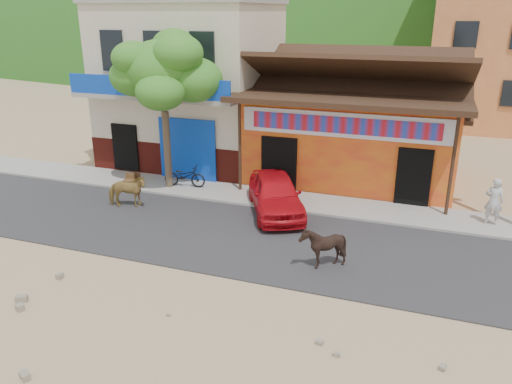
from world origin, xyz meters
TOP-DOWN VIEW (x-y plane):
  - ground at (0.00, 0.00)m, footprint 120.00×120.00m
  - road at (0.00, 2.50)m, footprint 60.00×5.00m
  - sidewalk at (0.00, 6.00)m, footprint 60.00×2.00m
  - dance_club at (2.00, 10.00)m, footprint 8.00×6.00m
  - cafe_building at (-5.50, 10.00)m, footprint 7.00×6.00m
  - tree at (-4.60, 5.80)m, footprint 3.00×3.00m
  - cow_tan at (-5.02, 3.49)m, footprint 1.55×1.10m
  - cow_dark at (2.56, 1.44)m, footprint 1.21×1.10m
  - red_car at (0.15, 4.80)m, footprint 3.24×4.33m
  - scooter at (-4.00, 5.98)m, footprint 1.74×0.82m
  - pedestrian at (7.18, 6.04)m, footprint 0.61×0.43m
  - cafe_chair_left at (-6.15, 5.30)m, footprint 0.47×0.47m
  - cafe_chair_right at (-6.00, 5.49)m, footprint 0.51×0.51m

SIDE VIEW (x-z plane):
  - ground at x=0.00m, z-range 0.00..0.00m
  - road at x=0.00m, z-range 0.00..0.04m
  - sidewalk at x=0.00m, z-range 0.00..0.12m
  - cafe_chair_right at x=-6.00m, z-range 0.12..0.99m
  - scooter at x=-4.00m, z-range 0.12..1.00m
  - cafe_chair_left at x=-6.15m, z-range 0.12..1.02m
  - cow_tan at x=-5.02m, z-range 0.04..1.23m
  - cow_dark at x=2.56m, z-range 0.04..1.26m
  - red_car at x=0.15m, z-range 0.04..1.41m
  - pedestrian at x=7.18m, z-range 0.12..1.69m
  - dance_club at x=2.00m, z-range 0.00..3.60m
  - tree at x=-4.60m, z-range 0.12..6.12m
  - cafe_building at x=-5.50m, z-range 0.00..7.00m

